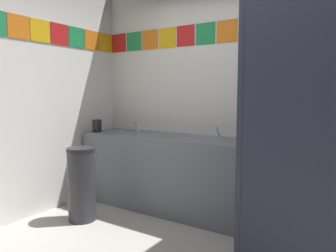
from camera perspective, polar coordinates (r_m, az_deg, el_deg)
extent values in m
cube|color=white|center=(3.61, 14.34, 7.23)|extent=(3.90, 0.08, 2.89)
cube|color=red|center=(4.55, -8.69, 14.30)|extent=(0.24, 0.01, 0.24)
cube|color=#1E8C4C|center=(4.38, -6.06, 14.67)|extent=(0.24, 0.01, 0.24)
cube|color=orange|center=(4.23, -3.22, 15.02)|extent=(0.24, 0.01, 0.24)
cube|color=yellow|center=(4.08, -0.17, 15.36)|extent=(0.24, 0.01, 0.24)
cube|color=red|center=(3.95, 3.12, 15.68)|extent=(0.24, 0.01, 0.24)
cube|color=#1E8C4C|center=(3.82, 6.64, 15.97)|extent=(0.24, 0.01, 0.24)
cube|color=orange|center=(3.72, 10.38, 16.21)|extent=(0.24, 0.01, 0.24)
cube|color=yellow|center=(3.63, 14.33, 16.39)|extent=(0.24, 0.01, 0.24)
cube|color=red|center=(3.55, 18.48, 16.51)|extent=(0.24, 0.01, 0.24)
cube|color=#1E8C4C|center=(3.50, 22.78, 16.54)|extent=(0.24, 0.01, 0.24)
cube|color=orange|center=(3.46, 27.21, 16.48)|extent=(0.24, 0.01, 0.24)
cube|color=white|center=(3.66, -26.66, 6.77)|extent=(0.08, 3.03, 2.89)
cube|color=orange|center=(3.75, -24.98, 15.69)|extent=(0.01, 0.24, 0.24)
cube|color=yellow|center=(3.89, -21.71, 15.44)|extent=(0.01, 0.24, 0.24)
cube|color=red|center=(4.04, -18.68, 15.17)|extent=(0.01, 0.24, 0.24)
cube|color=#1E8C4C|center=(4.20, -15.88, 14.88)|extent=(0.01, 0.24, 0.24)
cube|color=orange|center=(4.37, -13.31, 14.58)|extent=(0.01, 0.24, 0.24)
cube|color=yellow|center=(4.54, -10.93, 14.28)|extent=(0.01, 0.24, 0.24)
cube|color=slate|center=(3.75, 0.47, -8.32)|extent=(2.21, 0.61, 0.86)
cube|color=slate|center=(3.92, 2.74, -1.92)|extent=(2.21, 0.03, 0.08)
cylinder|color=white|center=(3.98, -6.48, -2.06)|extent=(0.34, 0.34, 0.10)
cylinder|color=white|center=(3.39, 8.09, -3.44)|extent=(0.34, 0.34, 0.10)
cylinder|color=silver|center=(4.08, -5.24, -0.72)|extent=(0.04, 0.04, 0.05)
cylinder|color=silver|center=(4.03, -5.69, 0.20)|extent=(0.02, 0.06, 0.09)
cylinder|color=silver|center=(3.51, 9.07, -1.83)|extent=(0.04, 0.04, 0.05)
cylinder|color=silver|center=(3.45, 8.76, -0.78)|extent=(0.02, 0.06, 0.09)
cube|color=black|center=(4.14, -12.48, 0.03)|extent=(0.09, 0.07, 0.16)
cylinder|color=black|center=(4.12, -12.91, -0.85)|extent=(0.02, 0.02, 0.03)
cube|color=#33384C|center=(2.74, 17.90, 0.97)|extent=(0.04, 1.47, 2.26)
cube|color=#33384C|center=(1.95, 25.16, -1.14)|extent=(0.90, 0.04, 2.08)
cylinder|color=silver|center=(2.05, 13.29, 2.72)|extent=(0.02, 0.02, 0.10)
cylinder|color=#333338|center=(3.58, -15.03, -10.22)|extent=(0.29, 0.29, 0.74)
cylinder|color=#262628|center=(3.49, -15.19, -4.05)|extent=(0.30, 0.30, 0.04)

